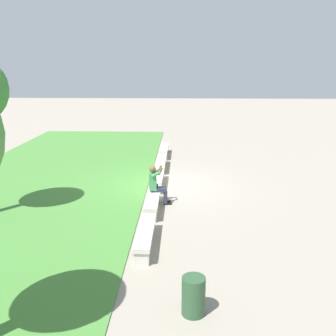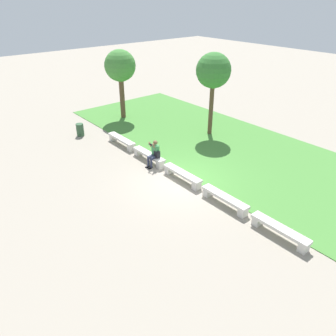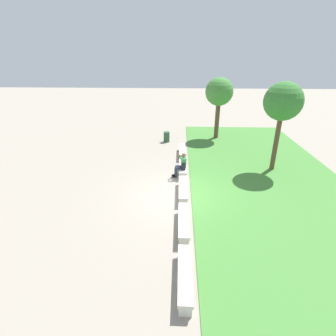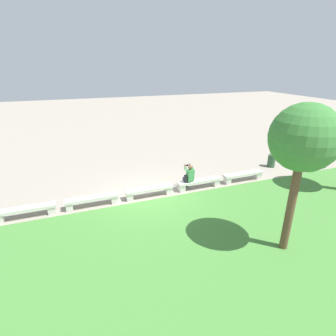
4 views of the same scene
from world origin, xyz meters
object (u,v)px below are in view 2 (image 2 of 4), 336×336
(bench_near, at_px, (149,156))
(bench_mid, at_px, (182,175))
(bench_end, at_px, (280,230))
(tree_left_background, at_px, (120,67))
(trash_bin, at_px, (80,130))
(bench_main, at_px, (122,140))
(bench_far, at_px, (225,199))
(tree_behind_wall, at_px, (213,71))
(person_photographer, at_px, (154,152))
(backpack, at_px, (157,154))

(bench_near, xyz_separation_m, bench_mid, (2.57, 0.00, 0.00))
(bench_near, relative_size, bench_end, 1.00)
(bench_mid, height_order, tree_left_background, tree_left_background)
(tree_left_background, xyz_separation_m, trash_bin, (1.12, -3.80, -3.05))
(bench_main, xyz_separation_m, trash_bin, (-2.82, -1.15, 0.07))
(bench_main, distance_m, bench_far, 7.71)
(bench_end, xyz_separation_m, trash_bin, (-13.10, -1.15, 0.07))
(bench_end, bearing_deg, tree_behind_wall, 148.51)
(bench_far, relative_size, person_photographer, 1.70)
(bench_near, bearing_deg, person_photographer, -8.13)
(bench_near, height_order, tree_left_background, tree_left_background)
(bench_mid, relative_size, trash_bin, 2.99)
(bench_near, bearing_deg, bench_main, 180.00)
(bench_far, relative_size, tree_behind_wall, 0.47)
(tree_left_background, height_order, trash_bin, tree_left_background)
(person_photographer, bearing_deg, bench_end, 0.61)
(person_photographer, xyz_separation_m, trash_bin, (-5.92, -1.07, -0.36))
(bench_mid, bearing_deg, tree_left_background, 163.75)
(bench_main, distance_m, tree_behind_wall, 6.46)
(tree_left_background, bearing_deg, bench_mid, -16.25)
(bench_far, xyz_separation_m, person_photographer, (-4.60, -0.08, 0.43))
(bench_main, bearing_deg, bench_mid, 0.00)
(bench_mid, bearing_deg, trash_bin, -171.79)
(bench_mid, xyz_separation_m, bench_far, (2.57, 0.00, 0.00))
(bench_near, height_order, person_photographer, person_photographer)
(bench_far, distance_m, bench_end, 2.57)
(tree_behind_wall, bearing_deg, bench_end, -31.49)
(tree_behind_wall, distance_m, tree_left_background, 6.40)
(person_photographer, relative_size, backpack, 3.08)
(person_photographer, bearing_deg, backpack, 38.19)
(bench_near, xyz_separation_m, bench_end, (7.71, 0.00, 0.00))
(bench_mid, height_order, person_photographer, person_photographer)
(bench_main, bearing_deg, trash_bin, -157.81)
(bench_main, relative_size, bench_end, 1.00)
(tree_behind_wall, bearing_deg, bench_near, -83.30)
(backpack, xyz_separation_m, trash_bin, (-6.04, -1.17, -0.25))
(bench_mid, distance_m, bench_end, 5.14)
(bench_main, xyz_separation_m, bench_far, (7.71, 0.00, 0.00))
(bench_mid, xyz_separation_m, tree_left_background, (-9.08, 2.65, 3.12))
(bench_main, distance_m, backpack, 3.24)
(bench_end, height_order, person_photographer, person_photographer)
(tree_behind_wall, bearing_deg, backpack, -76.12)
(bench_far, bearing_deg, person_photographer, -179.05)
(bench_far, bearing_deg, tree_left_background, 167.20)
(bench_near, relative_size, bench_far, 1.00)
(backpack, bearing_deg, tree_behind_wall, 103.88)
(bench_near, xyz_separation_m, tree_behind_wall, (-0.60, 5.09, 3.45))
(person_photographer, bearing_deg, bench_main, 178.59)
(bench_near, relative_size, trash_bin, 2.99)
(tree_left_background, bearing_deg, bench_far, -12.80)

